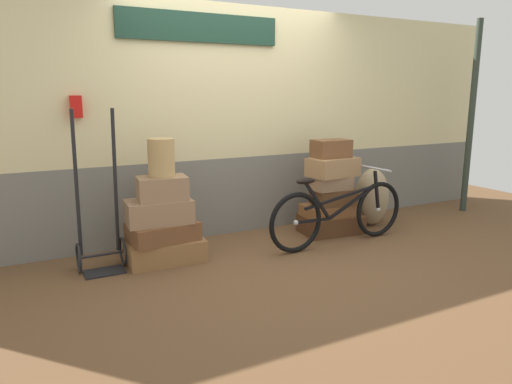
# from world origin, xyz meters

# --- Properties ---
(ground) EXTENTS (9.49, 5.20, 0.06)m
(ground) POSITION_xyz_m (0.00, 0.00, -0.03)
(ground) COLOR brown
(station_building) EXTENTS (7.49, 0.74, 2.46)m
(station_building) POSITION_xyz_m (0.01, 0.85, 1.23)
(station_building) COLOR slate
(station_building) RESTS_ON ground
(suitcase_0) EXTENTS (0.72, 0.47, 0.21)m
(suitcase_0) POSITION_xyz_m (-1.00, 0.22, 0.10)
(suitcase_0) COLOR olive
(suitcase_0) RESTS_ON ground
(suitcase_1) EXTENTS (0.65, 0.45, 0.17)m
(suitcase_1) POSITION_xyz_m (-1.02, 0.21, 0.29)
(suitcase_1) COLOR brown
(suitcase_1) RESTS_ON suitcase_0
(suitcase_2) EXTENTS (0.61, 0.38, 0.22)m
(suitcase_2) POSITION_xyz_m (-1.04, 0.21, 0.49)
(suitcase_2) COLOR #937051
(suitcase_2) RESTS_ON suitcase_1
(suitcase_3) EXTENTS (0.47, 0.34, 0.21)m
(suitcase_3) POSITION_xyz_m (-1.01, 0.21, 0.70)
(suitcase_3) COLOR #937051
(suitcase_3) RESTS_ON suitcase_2
(suitcase_4) EXTENTS (0.70, 0.50, 0.20)m
(suitcase_4) POSITION_xyz_m (0.94, 0.25, 0.10)
(suitcase_4) COLOR #4C2D19
(suitcase_4) RESTS_ON ground
(suitcase_5) EXTENTS (0.59, 0.38, 0.13)m
(suitcase_5) POSITION_xyz_m (0.90, 0.24, 0.27)
(suitcase_5) COLOR brown
(suitcase_5) RESTS_ON suitcase_4
(suitcase_6) EXTENTS (0.49, 0.35, 0.18)m
(suitcase_6) POSITION_xyz_m (0.93, 0.21, 0.42)
(suitcase_6) COLOR brown
(suitcase_6) RESTS_ON suitcase_5
(suitcase_7) EXTENTS (0.44, 0.31, 0.15)m
(suitcase_7) POSITION_xyz_m (0.88, 0.21, 0.58)
(suitcase_7) COLOR #937051
(suitcase_7) RESTS_ON suitcase_6
(suitcase_8) EXTENTS (0.57, 0.38, 0.20)m
(suitcase_8) POSITION_xyz_m (0.90, 0.20, 0.76)
(suitcase_8) COLOR #9E754C
(suitcase_8) RESTS_ON suitcase_7
(suitcase_9) EXTENTS (0.40, 0.27, 0.19)m
(suitcase_9) POSITION_xyz_m (0.90, 0.24, 0.96)
(suitcase_9) COLOR brown
(suitcase_9) RESTS_ON suitcase_8
(wicker_basket) EXTENTS (0.24, 0.24, 0.34)m
(wicker_basket) POSITION_xyz_m (-1.00, 0.22, 0.98)
(wicker_basket) COLOR tan
(wicker_basket) RESTS_ON suitcase_3
(luggage_trolley) EXTENTS (0.41, 0.35, 1.43)m
(luggage_trolley) POSITION_xyz_m (-1.57, 0.26, 0.35)
(luggage_trolley) COLOR black
(luggage_trolley) RESTS_ON ground
(burlap_sack) EXTENTS (0.42, 0.36, 0.68)m
(burlap_sack) POSITION_xyz_m (1.56, 0.29, 0.34)
(burlap_sack) COLOR #9E8966
(burlap_sack) RESTS_ON ground
(bicycle) EXTENTS (1.70, 0.46, 0.78)m
(bicycle) POSITION_xyz_m (0.75, -0.13, 0.33)
(bicycle) COLOR black
(bicycle) RESTS_ON ground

